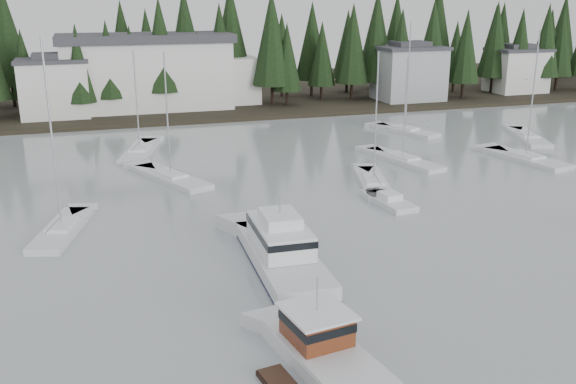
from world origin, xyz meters
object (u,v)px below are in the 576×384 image
sailboat_9 (402,161)px  lobster_boat_brown (329,361)px  runabout_1 (389,203)px  sailboat_0 (525,160)px  sailboat_5 (373,185)px  sailboat_8 (405,132)px  sailboat_11 (171,179)px  harbor_inn (161,72)px  sailboat_4 (140,153)px  cabin_cruiser_center (282,253)px  sailboat_6 (528,138)px  house_east_a (409,72)px  house_east_b (517,69)px  house_west (54,87)px  sailboat_7 (62,231)px

sailboat_9 → lobster_boat_brown: bearing=135.3°
runabout_1 → sailboat_0: bearing=-71.9°
runabout_1 → sailboat_5: bearing=-16.8°
sailboat_0 → sailboat_8: 17.66m
sailboat_8 → sailboat_11: bearing=91.2°
harbor_inn → sailboat_0: 54.10m
sailboat_4 → runabout_1: bearing=-127.3°
harbor_inn → lobster_boat_brown: (-1.22, -73.43, -5.23)m
runabout_1 → lobster_boat_brown: bearing=141.7°
cabin_cruiser_center → sailboat_6: size_ratio=0.92×
house_east_a → sailboat_8: 24.73m
house_east_b → lobster_boat_brown: size_ratio=0.95×
harbor_inn → cabin_cruiser_center: (0.28, -60.87, -4.98)m
house_west → sailboat_6: bearing=-28.7°
sailboat_11 → harbor_inn: bearing=-29.3°
sailboat_9 → sailboat_7: bearing=95.8°
house_east_b → sailboat_0: bearing=-124.9°
lobster_boat_brown → sailboat_7: size_ratio=0.68×
house_west → sailboat_7: (1.52, -47.06, -4.56)m
sailboat_0 → sailboat_9: (-12.75, 3.44, -0.00)m
house_west → sailboat_4: (9.28, -23.39, -4.60)m
lobster_boat_brown → cabin_cruiser_center: cabin_cruiser_center is taller
lobster_boat_brown → sailboat_6: size_ratio=0.74×
house_west → sailboat_0: (48.03, -39.16, -4.60)m
sailboat_11 → sailboat_9: bearing=-114.6°
cabin_cruiser_center → sailboat_4: bearing=12.3°
sailboat_8 → sailboat_11: sailboat_8 is taller
harbor_inn → lobster_boat_brown: size_ratio=2.94×
sailboat_5 → sailboat_6: 29.29m
house_east_a → house_east_b: size_ratio=1.11×
sailboat_4 → sailboat_6: sailboat_6 is taller
sailboat_4 → sailboat_8: bearing=-72.0°
sailboat_0 → sailboat_11: 37.16m
house_east_b → cabin_cruiser_center: (-60.67, -58.53, -3.61)m
sailboat_8 → runabout_1: (-14.91, -25.92, 0.05)m
house_west → sailboat_8: bearing=-27.7°
house_east_b → sailboat_7: bearing=-147.2°
house_east_b → sailboat_8: 41.05m
sailboat_4 → sailboat_11: size_ratio=0.94×
house_east_a → sailboat_7: 70.00m
house_west → runabout_1: 55.81m
sailboat_5 → sailboat_7: bearing=114.7°
runabout_1 → house_east_b: bearing=-50.5°
house_east_a → lobster_boat_brown: (-40.18, -69.09, -4.36)m
sailboat_0 → sailboat_7: size_ratio=0.84×
house_west → sailboat_8: 48.28m
sailboat_5 → runabout_1: bearing=-175.0°
cabin_cruiser_center → sailboat_0: bearing=-58.5°
sailboat_0 → sailboat_11: bearing=74.0°
house_east_a → sailboat_5: size_ratio=0.83×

